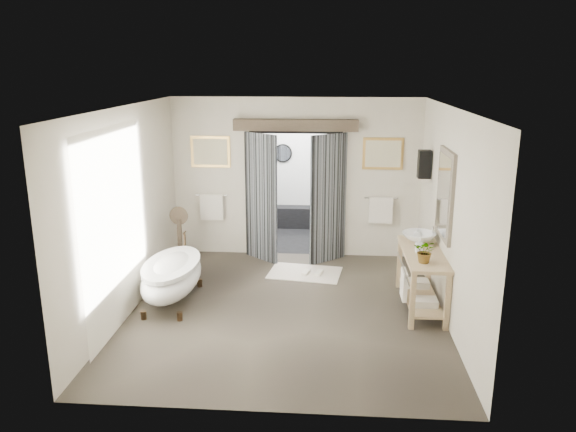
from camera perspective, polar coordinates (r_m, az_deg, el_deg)
The scene contains 13 objects.
ground_plane at distance 8.28m, azimuth -0.31°, elevation -9.48°, with size 5.00×5.00×0.00m, color #4F473A.
room_shell at distance 7.58m, azimuth -0.67°, elevation 3.02°, with size 4.52×5.02×2.91m.
shower_room at distance 11.79m, azimuth 1.23°, elevation 2.68°, with size 2.22×2.01×2.51m.
back_wall_dressing at distance 10.02m, azimuth 0.73°, elevation 4.29°, with size 3.82×0.68×2.52m.
clawfoot_tub at distance 8.55m, azimuth -11.68°, elevation -5.96°, with size 0.78×1.75×0.85m.
vanity at distance 8.39m, azimuth 13.29°, elevation -5.81°, with size 0.57×1.60×0.85m.
pedestal_mirror at distance 9.95m, azimuth -10.91°, elevation -2.55°, with size 0.32×0.21×1.10m.
rug at distance 9.64m, azimuth 1.73°, elevation -5.78°, with size 1.20×0.80×0.01m, color silver.
slippers at distance 9.57m, azimuth 2.49°, elevation -5.75°, with size 0.37×0.25×0.05m.
basin at distance 8.63m, azimuth 13.15°, elevation -2.19°, with size 0.50×0.50×0.17m, color white.
plant at distance 7.80m, azimuth 13.79°, elevation -3.50°, with size 0.30×0.26×0.33m, color gray.
soap_bottle_a at distance 8.22m, azimuth 13.20°, elevation -2.93°, with size 0.10×0.10×0.21m, color gray.
soap_bottle_b at distance 8.79m, azimuth 13.04°, elevation -1.81°, with size 0.15×0.15×0.19m, color gray.
Camera 1 is at (0.60, -7.50, 3.45)m, focal length 35.00 mm.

